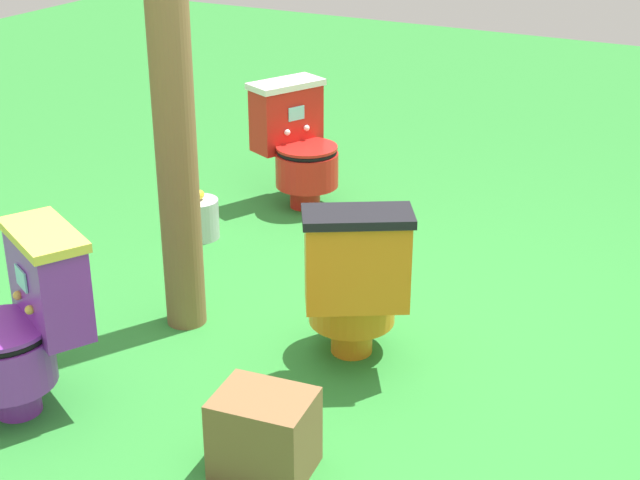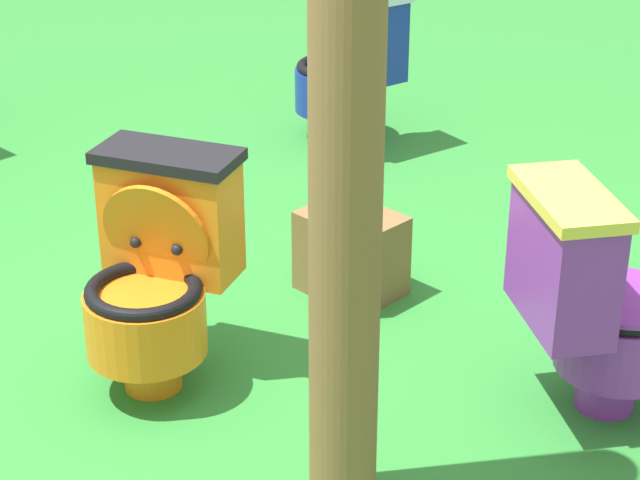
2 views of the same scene
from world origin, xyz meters
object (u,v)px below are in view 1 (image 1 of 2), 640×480
at_px(toilet_orange, 354,281).
at_px(lemon_bucket, 199,217).
at_px(small_crate, 264,433).
at_px(toilet_purple, 25,323).
at_px(toilet_red, 298,144).
at_px(wooden_post, 174,122).

bearing_deg(toilet_orange, lemon_bucket, 118.96).
bearing_deg(lemon_bucket, small_crate, 40.94).
bearing_deg(toilet_orange, small_crate, -117.19).
distance_m(toilet_purple, small_crate, 1.03).
bearing_deg(toilet_red, toilet_orange, 61.05).
height_order(toilet_purple, small_crate, toilet_purple).
bearing_deg(toilet_purple, toilet_red, -58.73).
bearing_deg(wooden_post, toilet_red, -170.14).
height_order(toilet_red, small_crate, toilet_red).
xyz_separation_m(wooden_post, lemon_bucket, (-0.82, -0.50, -0.83)).
relative_size(toilet_purple, lemon_bucket, 2.63).
height_order(toilet_red, lemon_bucket, toilet_red).
bearing_deg(wooden_post, toilet_purple, -8.50).
height_order(wooden_post, lemon_bucket, wooden_post).
bearing_deg(lemon_bucket, wooden_post, 31.13).
xyz_separation_m(toilet_purple, wooden_post, (-0.84, 0.13, 0.58)).
xyz_separation_m(toilet_orange, lemon_bucket, (-0.77, -1.32, -0.26)).
bearing_deg(toilet_orange, wooden_post, 152.89).
height_order(toilet_purple, lemon_bucket, toilet_purple).
distance_m(wooden_post, lemon_bucket, 1.27).
height_order(wooden_post, small_crate, wooden_post).
xyz_separation_m(toilet_red, lemon_bucket, (0.70, -0.23, -0.25)).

